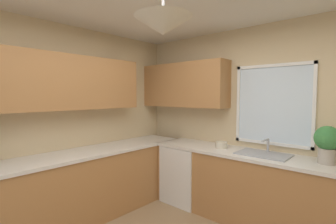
% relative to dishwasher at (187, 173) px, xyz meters
% --- Properties ---
extents(room_shell, '(4.04, 4.01, 2.64)m').
position_rel_dishwasher_xyz_m(room_shell, '(0.60, -1.14, 1.33)').
color(room_shell, beige).
rests_on(room_shell, ground_plane).
extents(counter_run_left, '(0.65, 3.62, 0.90)m').
position_rel_dishwasher_xyz_m(counter_run_left, '(-0.66, -1.61, 0.02)').
color(counter_run_left, '#AD7542').
rests_on(counter_run_left, ground_plane).
extents(counter_run_back, '(3.13, 0.65, 0.90)m').
position_rel_dishwasher_xyz_m(counter_run_back, '(1.20, 0.03, 0.02)').
color(counter_run_back, '#AD7542').
rests_on(counter_run_back, ground_plane).
extents(dishwasher, '(0.60, 0.60, 0.86)m').
position_rel_dishwasher_xyz_m(dishwasher, '(0.00, 0.00, 0.00)').
color(dishwasher, white).
rests_on(dishwasher, ground_plane).
extents(sink_assembly, '(0.61, 0.40, 0.19)m').
position_rel_dishwasher_xyz_m(sink_assembly, '(1.16, 0.04, 0.48)').
color(sink_assembly, '#9EA0A5').
rests_on(sink_assembly, counter_run_back).
extents(potted_plant, '(0.26, 0.26, 0.41)m').
position_rel_dishwasher_xyz_m(potted_plant, '(1.82, 0.08, 0.71)').
color(potted_plant, '#B2A899').
rests_on(potted_plant, counter_run_back).
extents(bowl, '(0.16, 0.16, 0.09)m').
position_rel_dishwasher_xyz_m(bowl, '(0.58, 0.03, 0.52)').
color(bowl, beige).
rests_on(bowl, counter_run_back).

